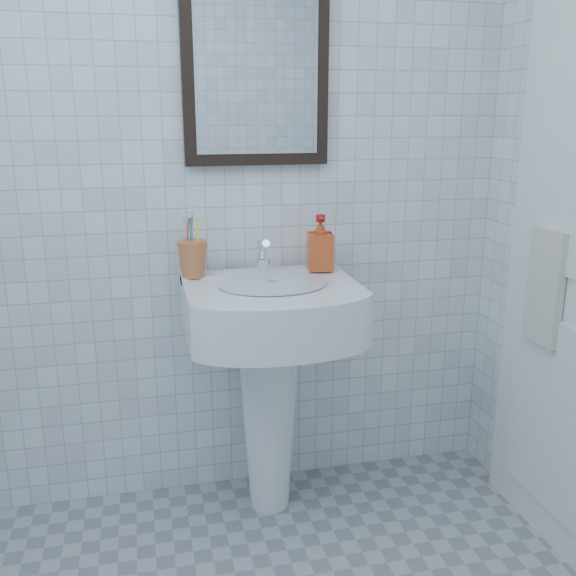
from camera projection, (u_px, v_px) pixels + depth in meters
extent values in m
cube|color=silver|center=(204.00, 163.00, 2.22)|extent=(2.20, 0.02, 2.50)
cone|color=white|center=(269.00, 416.00, 2.31)|extent=(0.22, 0.22, 0.72)
cube|color=white|center=(271.00, 308.00, 2.15)|extent=(0.57, 0.41, 0.17)
cube|color=white|center=(262.00, 275.00, 2.28)|extent=(0.57, 0.10, 0.03)
cylinder|color=silver|center=(273.00, 283.00, 2.10)|extent=(0.36, 0.36, 0.01)
cylinder|color=white|center=(263.00, 265.00, 2.25)|extent=(0.05, 0.05, 0.05)
cylinder|color=white|center=(264.00, 249.00, 2.22)|extent=(0.03, 0.10, 0.08)
cylinder|color=white|center=(262.00, 253.00, 2.26)|extent=(0.03, 0.05, 0.09)
imported|color=red|center=(320.00, 243.00, 2.27)|extent=(0.10, 0.10, 0.20)
cube|color=black|center=(256.00, 72.00, 2.16)|extent=(0.50, 0.04, 0.62)
cube|color=white|center=(257.00, 71.00, 2.14)|extent=(0.42, 0.00, 0.54)
torus|color=white|center=(557.00, 232.00, 2.04)|extent=(0.01, 0.18, 0.18)
cube|color=beige|center=(545.00, 287.00, 2.08)|extent=(0.03, 0.16, 0.38)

